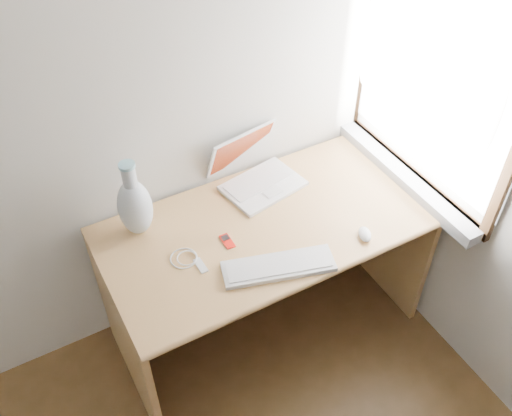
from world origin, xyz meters
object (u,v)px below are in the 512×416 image
external_keyboard (279,266)px  vase (135,205)px  desk (257,244)px  laptop (258,172)px

external_keyboard → vase: 0.65m
desk → vase: size_ratio=3.92×
desk → vase: bearing=164.7°
desk → external_keyboard: size_ratio=3.05×
desk → laptop: 0.34m
external_keyboard → vase: size_ratio=1.29×
laptop → external_keyboard: bearing=-120.6°
desk → laptop: laptop is taller
external_keyboard → desk: bearing=91.9°
desk → external_keyboard: external_keyboard is taller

